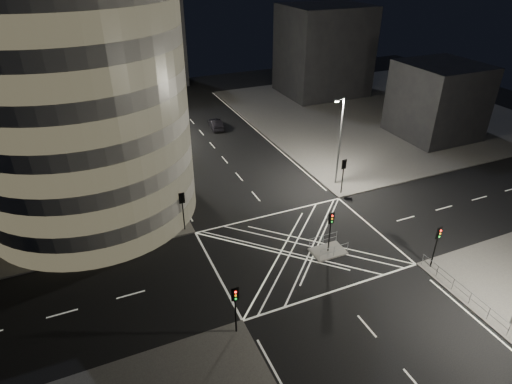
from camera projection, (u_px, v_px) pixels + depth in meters
name	position (u px, v px, depth m)	size (l,w,h in m)	color
ground	(300.00, 248.00, 38.56)	(120.00, 120.00, 0.00)	black
sidewalk_far_right	(377.00, 112.00, 69.99)	(42.00, 42.00, 0.15)	#494745
central_island	(328.00, 251.00, 38.02)	(3.00, 2.00, 0.15)	slate
office_tower_curved	(16.00, 81.00, 39.98)	(30.00, 29.00, 27.20)	gray
office_block_rear	(17.00, 51.00, 58.79)	(24.00, 16.00, 22.00)	gray
building_right_far	(323.00, 50.00, 75.51)	(14.00, 12.00, 15.00)	black
building_right_near	(437.00, 100.00, 59.06)	(10.00, 10.00, 10.00)	black
building_far_end	(133.00, 38.00, 78.79)	(18.00, 8.00, 18.00)	black
tree_a	(157.00, 185.00, 39.98)	(3.85, 3.85, 6.30)	black
tree_b	(144.00, 153.00, 44.39)	(4.56, 4.56, 7.43)	black
tree_c	(134.00, 130.00, 48.97)	(4.70, 4.70, 7.89)	black
tree_d	(125.00, 111.00, 53.56)	(4.78, 4.78, 8.29)	black
tree_e	(120.00, 109.00, 59.10)	(4.50, 4.50, 6.59)	black
traffic_signal_fl	(182.00, 205.00, 39.47)	(0.55, 0.22, 4.00)	black
traffic_signal_nl	(235.00, 302.00, 28.66)	(0.55, 0.22, 4.00)	black
traffic_signal_fr	(343.00, 170.00, 45.54)	(0.55, 0.22, 4.00)	black
traffic_signal_nr	(437.00, 240.00, 34.73)	(0.55, 0.22, 4.00)	black
traffic_signal_island	(331.00, 225.00, 36.60)	(0.55, 0.22, 4.00)	black
street_lamp_left_near	(160.00, 158.00, 42.07)	(1.25, 0.25, 10.00)	slate
street_lamp_left_far	(130.00, 104.00, 56.38)	(1.25, 0.25, 10.00)	slate
street_lamp_right_far	(340.00, 139.00, 46.20)	(1.25, 0.25, 10.00)	slate
railing_near_right	(479.00, 305.00, 31.41)	(0.06, 11.70, 1.10)	slate
railing_island_south	(334.00, 251.00, 36.99)	(2.80, 0.06, 1.10)	slate
railing_island_north	(323.00, 240.00, 38.42)	(2.80, 0.06, 1.10)	slate
sedan	(215.00, 124.00, 63.44)	(1.50, 4.32, 1.42)	black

